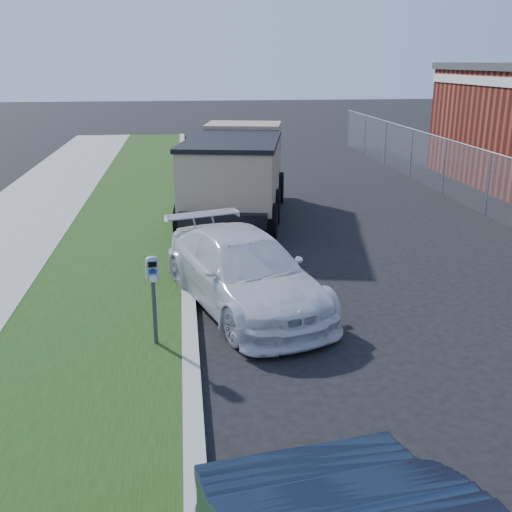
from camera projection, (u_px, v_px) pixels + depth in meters
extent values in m
plane|color=black|center=(347.00, 328.00, 9.97)|extent=(120.00, 120.00, 0.00)
cube|color=gray|center=(188.00, 288.00, 11.54)|extent=(0.25, 50.00, 0.15)
cube|color=#12350E|center=(103.00, 292.00, 11.35)|extent=(3.00, 50.00, 0.13)
plane|color=slate|center=(489.00, 184.00, 16.99)|extent=(0.00, 30.00, 30.00)
cylinder|color=#8E929B|center=(493.00, 153.00, 16.71)|extent=(0.04, 30.00, 0.04)
cylinder|color=#8E929B|center=(489.00, 184.00, 16.99)|extent=(0.06, 0.06, 1.80)
cylinder|color=#8E929B|center=(444.00, 167.00, 19.82)|extent=(0.06, 0.06, 1.80)
cylinder|color=#8E929B|center=(411.00, 153.00, 22.65)|extent=(0.06, 0.06, 1.80)
cylinder|color=#8E929B|center=(385.00, 143.00, 25.48)|extent=(0.06, 0.06, 1.80)
cylinder|color=#8E929B|center=(365.00, 135.00, 28.31)|extent=(0.06, 0.06, 1.80)
cylinder|color=#8E929B|center=(348.00, 128.00, 31.14)|extent=(0.06, 0.06, 1.80)
cylinder|color=#3F4247|center=(155.00, 312.00, 9.02)|extent=(0.07, 0.07, 1.01)
cube|color=gray|center=(152.00, 270.00, 8.80)|extent=(0.20, 0.15, 0.30)
ellipsoid|color=gray|center=(152.00, 260.00, 8.76)|extent=(0.21, 0.15, 0.12)
cube|color=black|center=(152.00, 265.00, 8.71)|extent=(0.12, 0.03, 0.08)
cube|color=navy|center=(153.00, 272.00, 8.75)|extent=(0.11, 0.02, 0.07)
cylinder|color=silver|center=(153.00, 279.00, 8.78)|extent=(0.11, 0.02, 0.11)
cube|color=#3F4247|center=(153.00, 270.00, 8.74)|extent=(0.04, 0.01, 0.05)
imported|color=silver|center=(243.00, 270.00, 10.76)|extent=(3.17, 4.88, 1.32)
cube|color=black|center=(236.00, 194.00, 16.72)|extent=(3.27, 6.38, 0.33)
cube|color=#8C775A|center=(244.00, 154.00, 18.54)|extent=(2.53, 2.12, 1.90)
cube|color=black|center=(244.00, 142.00, 18.43)|extent=(2.56, 2.15, 0.57)
cube|color=#8C775A|center=(233.00, 171.00, 15.75)|extent=(3.03, 4.37, 1.52)
cube|color=black|center=(232.00, 141.00, 15.51)|extent=(3.15, 4.48, 0.11)
cube|color=black|center=(247.00, 176.00, 19.67)|extent=(2.26, 0.60, 0.29)
cylinder|color=black|center=(209.00, 186.00, 18.85)|extent=(0.49, 0.99, 0.95)
cylinder|color=black|center=(278.00, 187.00, 18.68)|extent=(0.49, 0.99, 0.95)
cylinder|color=black|center=(195.00, 205.00, 16.42)|extent=(0.49, 0.99, 0.95)
cylinder|color=black|center=(274.00, 206.00, 16.25)|extent=(0.49, 0.99, 0.95)
cylinder|color=black|center=(183.00, 221.00, 14.80)|extent=(0.49, 0.99, 0.95)
cylinder|color=black|center=(271.00, 223.00, 14.63)|extent=(0.49, 0.99, 0.95)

